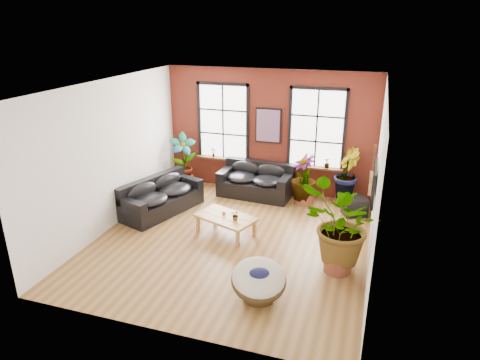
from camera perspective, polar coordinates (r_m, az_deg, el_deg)
The scene contains 19 objects.
room at distance 9.32m, azimuth -0.85°, elevation 1.92°, with size 6.04×6.54×3.54m.
sofa_back at distance 12.17m, azimuth 2.15°, elevation -0.14°, with size 2.09×1.12×0.93m.
sofa_left at distance 11.33m, azimuth -10.61°, elevation -2.22°, with size 1.61×2.43×0.89m.
coffee_table at distance 10.01m, azimuth -1.93°, elevation -5.13°, with size 1.55×1.21×0.53m.
papasan_chair at distance 7.83m, azimuth 2.51°, elevation -13.20°, with size 1.29×1.29×0.74m.
poster at distance 12.07m, azimuth 3.78°, elevation 7.24°, with size 0.74×0.06×0.98m.
tv_wall_unit at distance 9.37m, azimuth 17.32°, elevation -0.27°, with size 0.13×1.86×1.20m.
media_box at distance 11.38m, azimuth 15.04°, elevation -3.42°, with size 0.71×0.66×0.47m.
pot_back_left at distance 12.98m, azimuth -7.25°, elevation -0.12°, with size 0.59×0.59×0.35m.
pot_back_right at distance 12.05m, azimuth 13.71°, elevation -2.24°, with size 0.57×0.57×0.35m.
pot_right_wall at distance 8.89m, azimuth 12.88°, elevation -10.63°, with size 0.72×0.72×0.40m.
pot_mid at distance 11.81m, azimuth 8.48°, elevation -2.25°, with size 0.54×0.54×0.38m.
floor_plant_back_left at distance 12.74m, azimuth -7.56°, elevation 2.92°, with size 0.79×0.53×1.49m, color #12461D.
floor_plant_back_right at distance 11.83m, azimuth 13.92°, elevation 0.87°, with size 0.78×0.63×1.41m, color #12461D.
floor_plant_right_wall at distance 8.53m, azimuth 13.32°, elevation -6.02°, with size 1.49×1.29×1.66m, color #12461D.
floor_plant_mid at distance 11.59m, azimuth 8.50°, elevation 0.39°, with size 0.71×0.71×1.26m, color #12461D.
table_plant at distance 9.76m, azimuth -0.58°, elevation -4.71°, with size 0.21×0.19×0.24m, color #12461D.
sill_plant_left at distance 12.75m, azimuth -3.59°, elevation 3.72°, with size 0.14×0.10×0.27m, color #12461D.
sill_plant_right at distance 11.99m, azimuth 11.52°, elevation 2.22°, with size 0.15×0.15×0.27m, color #12461D.
Camera 1 is at (2.83, -8.21, 4.74)m, focal length 32.00 mm.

